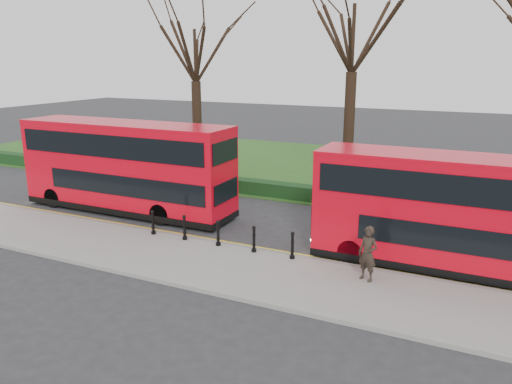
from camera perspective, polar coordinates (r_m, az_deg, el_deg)
The scene contains 13 objects.
ground at distance 21.19m, azimuth -2.29°, elevation -5.34°, with size 120.00×120.00×0.00m, color #28282B.
pavement at distance 18.74m, azimuth -6.56°, elevation -7.98°, with size 60.00×4.00×0.15m, color gray.
kerb at distance 20.34m, azimuth -3.60°, elevation -6.02°, with size 60.00×0.25×0.16m, color slate.
grass_verge at distance 34.66m, azimuth 9.24°, elevation 2.58°, with size 60.00×18.00×0.06m, color #27501A.
hedge at distance 27.00m, azimuth 4.38°, elevation 0.01°, with size 60.00×0.90×0.80m, color black.
yellow_line_outer at distance 20.61m, azimuth -3.19°, elevation -5.93°, with size 60.00×0.10×0.01m, color yellow.
yellow_line_inner at distance 20.77m, azimuth -2.93°, elevation -5.76°, with size 60.00×0.10×0.01m, color yellow.
tree_left at distance 32.54m, azimuth -6.99°, elevation 15.84°, with size 6.96×6.96×10.88m.
tree_mid at distance 28.57m, azimuth 11.08°, elevation 17.63°, with size 7.75×7.75×12.11m.
bollard_row at distance 19.90m, azimuth -4.36°, elevation -4.75°, with size 6.47×0.15×1.00m.
bus_lead at distance 25.18m, azimuth -14.63°, elevation 2.72°, with size 11.08×2.54×4.41m.
bus_rear at distance 18.82m, azimuth 22.63°, elevation -2.48°, with size 10.39×2.39×4.13m.
pedestrian at distance 17.08m, azimuth 12.66°, elevation -6.90°, with size 0.69×0.45×1.89m, color #2C231B.
Camera 1 is at (9.23, -17.60, 7.35)m, focal length 35.00 mm.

